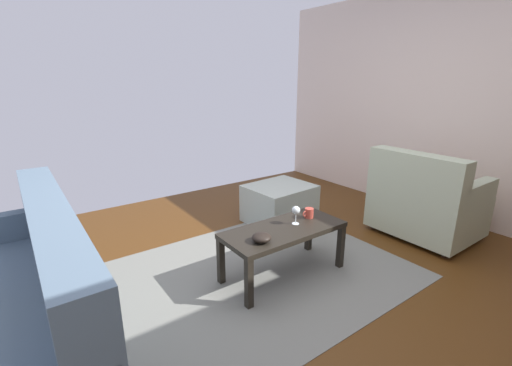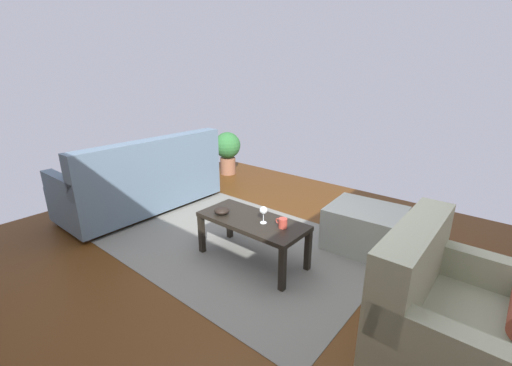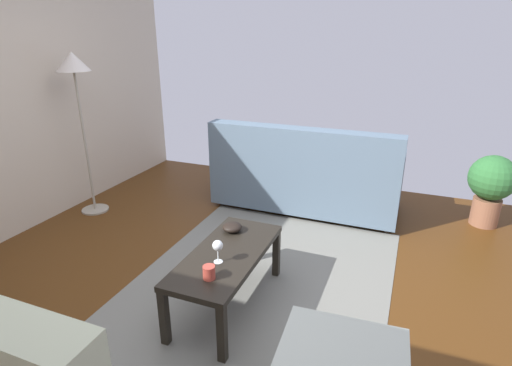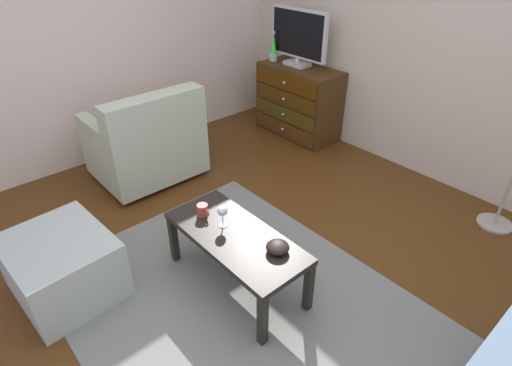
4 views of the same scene
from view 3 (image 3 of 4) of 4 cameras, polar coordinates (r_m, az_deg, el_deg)
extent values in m
cube|color=#4E2C0F|center=(3.09, -4.82, -16.36)|extent=(5.44, 5.13, 0.05)
cube|color=slate|center=(3.16, 0.19, -14.76)|extent=(2.60, 1.90, 0.01)
cube|color=black|center=(2.66, -12.81, -18.02)|extent=(0.05, 0.05, 0.39)
cube|color=black|center=(3.35, -3.55, -8.66)|extent=(0.05, 0.05, 0.39)
cube|color=black|center=(2.50, -4.81, -20.49)|extent=(0.05, 0.05, 0.39)
cube|color=black|center=(3.22, 2.89, -9.93)|extent=(0.05, 0.05, 0.39)
cube|color=black|center=(2.80, -4.18, -10.10)|extent=(1.03, 0.45, 0.04)
cylinder|color=silver|center=(2.69, -5.35, -11.00)|extent=(0.06, 0.06, 0.00)
cylinder|color=silver|center=(2.66, -5.38, -10.14)|extent=(0.01, 0.01, 0.09)
sphere|color=silver|center=(2.62, -5.44, -8.77)|extent=(0.07, 0.07, 0.07)
cylinder|color=#B14033|center=(2.51, -6.65, -12.43)|extent=(0.08, 0.08, 0.09)
torus|color=#B14033|center=(2.55, -6.12, -11.78)|extent=(0.05, 0.01, 0.05)
ellipsoid|color=black|center=(3.04, -3.40, -6.25)|extent=(0.15, 0.15, 0.07)
cylinder|color=#332319|center=(4.77, 18.65, -2.75)|extent=(0.05, 0.05, 0.05)
cylinder|color=#332319|center=(5.13, -1.58, 0.07)|extent=(0.05, 0.05, 0.05)
cylinder|color=#332319|center=(4.14, 17.95, -6.33)|extent=(0.05, 0.05, 0.05)
cylinder|color=#332319|center=(4.55, -5.00, -2.79)|extent=(0.05, 0.05, 0.05)
cube|color=slate|center=(4.47, 7.22, -0.17)|extent=(0.85, 1.95, 0.40)
cube|color=slate|center=(4.03, 6.32, 4.26)|extent=(0.20, 1.95, 0.50)
cube|color=slate|center=(4.26, 19.39, 2.00)|extent=(0.81, 0.12, 0.20)
cube|color=slate|center=(4.67, -3.54, 4.77)|extent=(0.81, 0.12, 0.20)
cylinder|color=tan|center=(4.66, 6.98, 4.36)|extent=(0.16, 0.40, 0.16)
cylinder|color=#A59E8C|center=(4.74, -21.73, -3.50)|extent=(0.28, 0.28, 0.02)
cylinder|color=#A59E8C|center=(4.51, -22.96, 5.07)|extent=(0.02, 0.02, 1.45)
cone|color=beige|center=(4.38, -24.50, 15.36)|extent=(0.32, 0.32, 0.18)
cylinder|color=brown|center=(4.65, 29.63, -3.52)|extent=(0.26, 0.26, 0.28)
sphere|color=#2D6B33|center=(4.53, 30.43, 0.65)|extent=(0.44, 0.44, 0.44)
camera|label=1|loc=(4.90, -17.33, 16.96)|focal=24.25mm
camera|label=2|loc=(3.21, -63.01, 7.66)|focal=23.50mm
camera|label=4|loc=(3.80, 26.80, 23.09)|focal=28.60mm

